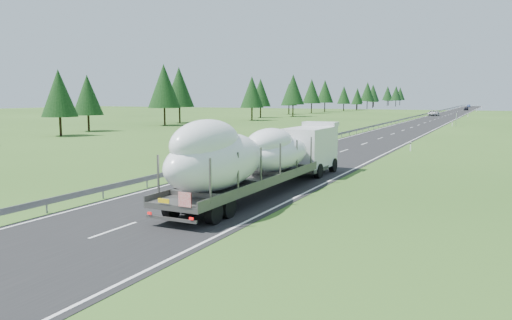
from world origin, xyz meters
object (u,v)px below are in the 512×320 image
at_px(boat_truck, 260,154).
at_px(distant_car_dark, 466,109).
at_px(distant_van, 433,113).
at_px(highway_sign, 456,117).
at_px(distant_car_blue, 469,106).

distance_m(boat_truck, distant_car_dark, 199.42).
bearing_deg(distant_van, distant_car_dark, 83.37).
relative_size(highway_sign, boat_truck, 0.12).
bearing_deg(highway_sign, distant_van, 101.06).
xyz_separation_m(distant_van, distant_car_blue, (2.74, 125.80, -0.10)).
xyz_separation_m(highway_sign, distant_car_blue, (-7.86, 180.02, -1.05)).
height_order(distant_van, distant_car_blue, distant_van).
bearing_deg(highway_sign, distant_car_blue, 92.50).
xyz_separation_m(highway_sign, distant_van, (-10.60, 54.22, -0.96)).
bearing_deg(distant_van, highway_sign, -81.12).
distance_m(distant_van, distant_car_blue, 125.83).
relative_size(highway_sign, distant_car_blue, 0.57).
bearing_deg(distant_car_blue, boat_truck, -93.00).
bearing_deg(boat_truck, distant_car_dark, 90.14).
bearing_deg(distant_car_dark, highway_sign, -84.94).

